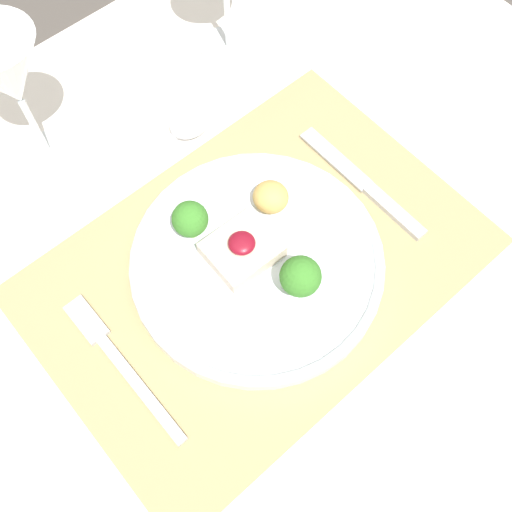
{
  "coord_description": "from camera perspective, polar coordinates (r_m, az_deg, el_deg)",
  "views": [
    {
      "loc": [
        -0.19,
        -0.21,
        1.35
      ],
      "look_at": [
        0.0,
        0.0,
        0.75
      ],
      "focal_mm": 42.0,
      "sensor_mm": 36.0,
      "label": 1
    }
  ],
  "objects": [
    {
      "name": "spoon",
      "position": [
        0.78,
        -7.29,
        11.75
      ],
      "size": [
        0.18,
        0.05,
        0.02
      ],
      "rotation": [
        0.0,
        0.0,
        0.01
      ],
      "color": "#B2B2B7",
      "rests_on": "dining_table"
    },
    {
      "name": "dining_table",
      "position": [
        0.78,
        0.09,
        -4.25
      ],
      "size": [
        1.1,
        0.91,
        0.73
      ],
      "color": "white",
      "rests_on": "ground_plane"
    },
    {
      "name": "dinner_plate",
      "position": [
        0.67,
        -0.05,
        -0.09
      ],
      "size": [
        0.29,
        0.29,
        0.07
      ],
      "color": "silver",
      "rests_on": "placemat"
    },
    {
      "name": "knife",
      "position": [
        0.74,
        10.75,
        6.28
      ],
      "size": [
        0.02,
        0.2,
        0.01
      ],
      "rotation": [
        0.0,
        0.0,
        -0.04
      ],
      "color": "#B2B2B7",
      "rests_on": "placemat"
    },
    {
      "name": "wine_glass_far",
      "position": [
        0.7,
        -22.5,
        15.45
      ],
      "size": [
        0.09,
        0.09,
        0.2
      ],
      "color": "white",
      "rests_on": "dining_table"
    },
    {
      "name": "placemat",
      "position": [
        0.69,
        0.1,
        -0.99
      ],
      "size": [
        0.5,
        0.35,
        0.0
      ],
      "primitive_type": "cube",
      "color": "#9E895B",
      "rests_on": "dining_table"
    },
    {
      "name": "fork",
      "position": [
        0.66,
        -13.15,
        -9.43
      ],
      "size": [
        0.02,
        0.2,
        0.01
      ],
      "rotation": [
        0.0,
        0.0,
        -0.03
      ],
      "color": "#B2B2B7",
      "rests_on": "placemat"
    },
    {
      "name": "ground_plane",
      "position": [
        1.38,
        0.05,
        -13.68
      ],
      "size": [
        8.0,
        8.0,
        0.0
      ],
      "primitive_type": "plane",
      "color": "#4C4742"
    }
  ]
}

